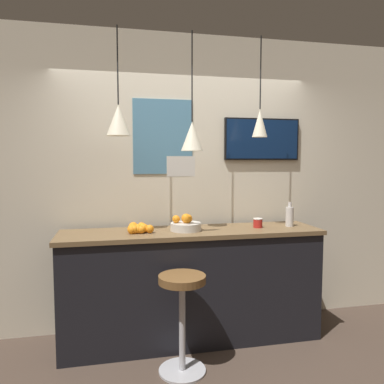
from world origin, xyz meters
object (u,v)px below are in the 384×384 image
(juice_bottle, at_px, (290,216))
(mounted_tv, at_px, (262,139))
(spread_jar, at_px, (258,223))
(fruit_bowl, at_px, (186,225))
(bar_stool, at_px, (182,304))

(juice_bottle, distance_m, mounted_tv, 0.84)
(spread_jar, height_order, mounted_tv, mounted_tv)
(fruit_bowl, relative_size, spread_jar, 3.16)
(spread_jar, relative_size, mounted_tv, 0.11)
(bar_stool, relative_size, mounted_tv, 0.97)
(juice_bottle, xyz_separation_m, mounted_tv, (-0.15, 0.35, 0.75))
(juice_bottle, height_order, mounted_tv, mounted_tv)
(fruit_bowl, height_order, spread_jar, fruit_bowl)
(fruit_bowl, distance_m, spread_jar, 0.70)
(juice_bottle, relative_size, mounted_tv, 0.29)
(fruit_bowl, xyz_separation_m, spread_jar, (0.70, 0.00, -0.01))
(juice_bottle, relative_size, spread_jar, 2.64)
(fruit_bowl, bearing_deg, juice_bottle, 0.02)
(bar_stool, height_order, fruit_bowl, fruit_bowl)
(juice_bottle, bearing_deg, mounted_tv, 113.45)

